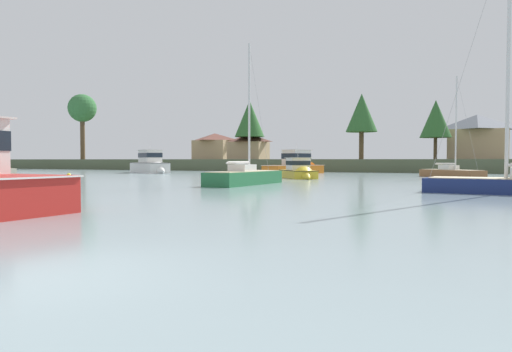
# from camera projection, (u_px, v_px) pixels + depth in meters

# --- Properties ---
(ground_plane) EXTENTS (400.00, 400.00, 0.00)m
(ground_plane) POSITION_uv_depth(u_px,v_px,m) (35.00, 275.00, 6.81)
(ground_plane) COLOR gray
(far_shore_bank) EXTENTS (169.65, 49.13, 1.78)m
(far_shore_bank) POSITION_uv_depth(u_px,v_px,m) (425.00, 164.00, 82.61)
(far_shore_bank) COLOR #4C563D
(far_shore_bank) RESTS_ON ground
(cruiser_yellow) EXTENTS (5.63, 7.11, 3.39)m
(cruiser_yellow) POSITION_uv_depth(u_px,v_px,m) (300.00, 173.00, 42.75)
(cruiser_yellow) COLOR gold
(cruiser_yellow) RESTS_ON ground
(sailboat_wood) EXTENTS (6.08, 6.53, 10.07)m
(sailboat_wood) POSITION_uv_depth(u_px,v_px,m) (451.00, 175.00, 44.61)
(sailboat_wood) COLOR brown
(sailboat_wood) RESTS_ON ground
(cruiser_white) EXTENTS (9.54, 7.69, 5.08)m
(cruiser_white) POSITION_uv_depth(u_px,v_px,m) (151.00, 167.00, 60.65)
(cruiser_white) COLOR white
(cruiser_white) RESTS_ON ground
(cruiser_orange) EXTENTS (6.04, 10.16, 5.35)m
(cruiser_orange) POSITION_uv_depth(u_px,v_px,m) (299.00, 168.00, 57.71)
(cruiser_orange) COLOR orange
(cruiser_orange) RESTS_ON ground
(sailboat_green) EXTENTS (2.62, 7.69, 10.32)m
(sailboat_green) POSITION_uv_depth(u_px,v_px,m) (245.00, 181.00, 31.80)
(sailboat_green) COLOR #236B3D
(sailboat_green) RESTS_ON ground
(mooring_buoy_yellow) EXTENTS (0.47, 0.47, 0.52)m
(mooring_buoy_yellow) POSITION_uv_depth(u_px,v_px,m) (69.00, 175.00, 48.31)
(mooring_buoy_yellow) COLOR yellow
(mooring_buoy_yellow) RESTS_ON ground
(shore_tree_inland_b) EXTENTS (5.00, 5.00, 10.50)m
(shore_tree_inland_b) POSITION_uv_depth(u_px,v_px,m) (362.00, 113.00, 74.39)
(shore_tree_inland_b) COLOR brown
(shore_tree_inland_b) RESTS_ON far_shore_bank
(shore_tree_center_left) EXTENTS (6.13, 6.13, 12.10)m
(shore_tree_center_left) POSITION_uv_depth(u_px,v_px,m) (250.00, 119.00, 95.30)
(shore_tree_center_left) COLOR brown
(shore_tree_center_left) RESTS_ON far_shore_bank
(shore_tree_far_right) EXTENTS (5.50, 5.50, 10.65)m
(shore_tree_far_right) POSITION_uv_depth(u_px,v_px,m) (436.00, 119.00, 83.63)
(shore_tree_far_right) COLOR brown
(shore_tree_far_right) RESTS_ON far_shore_bank
(shore_tree_right_mid) EXTENTS (5.24, 5.24, 12.33)m
(shore_tree_right_mid) POSITION_uv_depth(u_px,v_px,m) (82.00, 109.00, 88.13)
(shore_tree_right_mid) COLOR brown
(shore_tree_right_mid) RESTS_ON far_shore_bank
(cottage_eastern) EXTENTS (7.81, 6.48, 5.33)m
(cottage_eastern) POSITION_uv_depth(u_px,v_px,m) (249.00, 146.00, 98.14)
(cottage_eastern) COLOR tan
(cottage_eastern) RESTS_ON far_shore_bank
(cottage_near_water) EXTENTS (9.15, 8.24, 6.32)m
(cottage_near_water) POSITION_uv_depth(u_px,v_px,m) (215.00, 146.00, 112.84)
(cottage_near_water) COLOR tan
(cottage_near_water) RESTS_ON far_shore_bank
(cottage_behind_trees) EXTENTS (10.94, 9.36, 8.37)m
(cottage_behind_trees) POSITION_uv_depth(u_px,v_px,m) (477.00, 136.00, 87.30)
(cottage_behind_trees) COLOR tan
(cottage_behind_trees) RESTS_ON far_shore_bank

